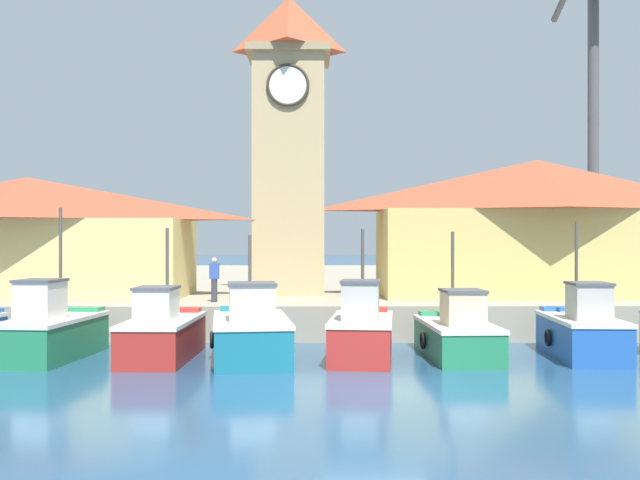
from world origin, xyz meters
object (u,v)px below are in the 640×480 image
object	(u,v)px
port_crane_near	(593,151)
fishing_boat_left_inner	(162,333)
fishing_boat_left_outer	(51,332)
fishing_boat_center	(362,332)
warehouse_right	(537,226)
fishing_boat_mid_left	(251,333)
fishing_boat_right_inner	(582,331)
warehouse_left	(27,236)
fishing_boat_mid_right	(457,334)
clock_tower	(289,136)
dock_worker_near_tower	(214,279)

from	to	relation	value
port_crane_near	fishing_boat_left_inner	bearing A→B (deg)	-139.61
fishing_boat_left_outer	fishing_boat_left_inner	xyz separation A→B (m)	(3.27, -0.06, -0.05)
fishing_boat_center	warehouse_right	distance (m)	11.85
fishing_boat_left_inner	fishing_boat_center	world-z (taller)	fishing_boat_left_inner
fishing_boat_mid_left	fishing_boat_right_inner	xyz separation A→B (m)	(9.83, 0.30, -0.00)
fishing_boat_left_outer	port_crane_near	distance (m)	28.03
fishing_boat_mid_left	fishing_boat_center	xyz separation A→B (m)	(3.25, 0.06, 0.01)
fishing_boat_right_inner	warehouse_right	size ratio (longest dim) A/B	0.33
fishing_boat_left_outer	fishing_boat_mid_left	bearing A→B (deg)	-2.07
fishing_boat_center	warehouse_left	world-z (taller)	warehouse_left
fishing_boat_mid_right	warehouse_left	bearing A→B (deg)	154.01
port_crane_near	fishing_boat_right_inner	bearing A→B (deg)	-111.66
fishing_boat_left_inner	port_crane_near	distance (m)	25.60
warehouse_left	port_crane_near	xyz separation A→B (m)	(25.65, 8.03, 4.33)
fishing_boat_mid_left	fishing_boat_right_inner	size ratio (longest dim) A/B	1.17
fishing_boat_mid_right	warehouse_left	world-z (taller)	warehouse_left
fishing_boat_left_inner	fishing_boat_mid_left	world-z (taller)	fishing_boat_left_inner
clock_tower	fishing_boat_mid_right	bearing A→B (deg)	-59.63
dock_worker_near_tower	fishing_boat_right_inner	bearing A→B (deg)	-23.57
fishing_boat_left_inner	port_crane_near	world-z (taller)	port_crane_near
fishing_boat_left_outer	warehouse_left	size ratio (longest dim) A/B	0.35
warehouse_right	dock_worker_near_tower	distance (m)	13.25
fishing_boat_mid_right	fishing_boat_left_inner	bearing A→B (deg)	-178.48
fishing_boat_mid_left	warehouse_left	xyz separation A→B (m)	(-9.56, 8.04, 2.89)
fishing_boat_left_outer	clock_tower	xyz separation A→B (m)	(6.71, 9.21, 7.03)
fishing_boat_left_inner	clock_tower	bearing A→B (deg)	69.63
clock_tower	fishing_boat_right_inner	bearing A→B (deg)	-45.38
fishing_boat_center	fishing_boat_right_inner	xyz separation A→B (m)	(6.58, 0.24, -0.02)
fishing_boat_left_outer	dock_worker_near_tower	world-z (taller)	fishing_boat_left_outer
port_crane_near	fishing_boat_left_outer	bearing A→B (deg)	-144.19
fishing_boat_mid_left	warehouse_right	bearing A→B (deg)	37.59
clock_tower	fishing_boat_mid_left	bearing A→B (deg)	-95.04
warehouse_right	fishing_boat_right_inner	bearing A→B (deg)	-97.96
warehouse_left	port_crane_near	world-z (taller)	port_crane_near
clock_tower	dock_worker_near_tower	xyz separation A→B (m)	(-2.59, -4.06, -5.75)
warehouse_right	dock_worker_near_tower	size ratio (longest dim) A/B	8.09
fishing_boat_left_inner	fishing_boat_mid_right	size ratio (longest dim) A/B	1.00
dock_worker_near_tower	clock_tower	bearing A→B (deg)	57.43
fishing_boat_center	fishing_boat_mid_left	bearing A→B (deg)	-178.86
fishing_boat_center	port_crane_near	world-z (taller)	port_crane_near
port_crane_near	fishing_boat_mid_left	bearing A→B (deg)	-135.04
fishing_boat_center	fishing_boat_mid_right	size ratio (longest dim) A/B	0.96
fishing_boat_left_inner	port_crane_near	xyz separation A→B (m)	(18.70, 15.91, 7.25)
port_crane_near	dock_worker_near_tower	bearing A→B (deg)	-149.05
fishing_boat_mid_left	warehouse_left	bearing A→B (deg)	139.95
fishing_boat_right_inner	fishing_boat_mid_left	bearing A→B (deg)	-178.25
fishing_boat_right_inner	clock_tower	distance (m)	14.62
fishing_boat_left_inner	warehouse_left	xyz separation A→B (m)	(-6.95, 7.88, 2.92)
fishing_boat_right_inner	warehouse_right	xyz separation A→B (m)	(1.14, 8.14, 3.28)
fishing_boat_mid_left	dock_worker_near_tower	world-z (taller)	fishing_boat_mid_left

